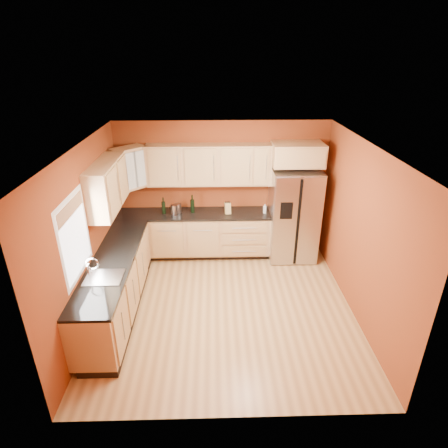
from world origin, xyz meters
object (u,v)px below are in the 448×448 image
(soap_dispenser, at_px, (265,209))
(refrigerator, at_px, (293,215))
(canister_left, at_px, (178,208))
(wine_bottle_a, at_px, (164,206))
(knife_block, at_px, (228,208))

(soap_dispenser, bearing_deg, refrigerator, -2.92)
(refrigerator, bearing_deg, canister_left, 178.06)
(refrigerator, distance_m, wine_bottle_a, 2.48)
(refrigerator, bearing_deg, soap_dispenser, 177.08)
(refrigerator, relative_size, knife_block, 8.21)
(knife_block, height_order, soap_dispenser, knife_block)
(soap_dispenser, bearing_deg, wine_bottle_a, 178.95)
(wine_bottle_a, distance_m, knife_block, 1.22)
(wine_bottle_a, relative_size, soap_dispenser, 1.80)
(canister_left, bearing_deg, knife_block, -3.21)
(wine_bottle_a, xyz_separation_m, soap_dispenser, (1.92, -0.04, -0.07))
(canister_left, bearing_deg, refrigerator, -1.94)
(wine_bottle_a, bearing_deg, canister_left, 2.37)
(knife_block, bearing_deg, canister_left, 168.25)
(refrigerator, height_order, wine_bottle_a, refrigerator)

